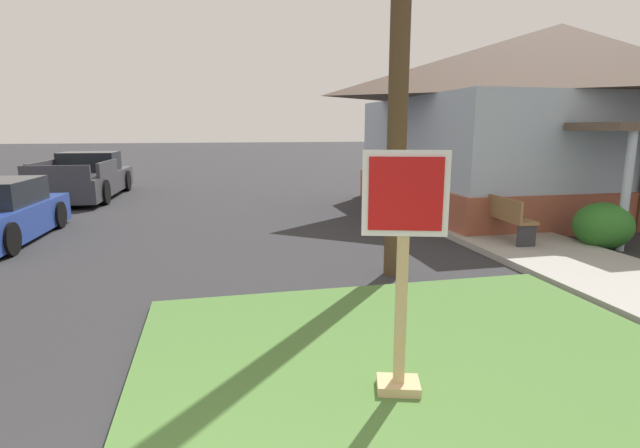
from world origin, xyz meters
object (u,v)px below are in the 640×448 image
object	(u,v)px
stop_sign	(402,283)
street_bench	(504,216)
manhole_cover	(251,319)
pickup_truck_charcoal	(86,179)

from	to	relation	value
stop_sign	street_bench	bearing A→B (deg)	49.31
manhole_cover	pickup_truck_charcoal	xyz separation A→B (m)	(-4.51, 11.84, 0.61)
stop_sign	street_bench	distance (m)	6.36
stop_sign	manhole_cover	xyz separation A→B (m)	(-1.09, 2.03, -1.03)
stop_sign	pickup_truck_charcoal	distance (m)	14.96
pickup_truck_charcoal	stop_sign	bearing A→B (deg)	-68.00
stop_sign	manhole_cover	size ratio (longest dim) A/B	2.91
pickup_truck_charcoal	street_bench	world-z (taller)	pickup_truck_charcoal
stop_sign	manhole_cover	bearing A→B (deg)	118.39
street_bench	pickup_truck_charcoal	bearing A→B (deg)	137.08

